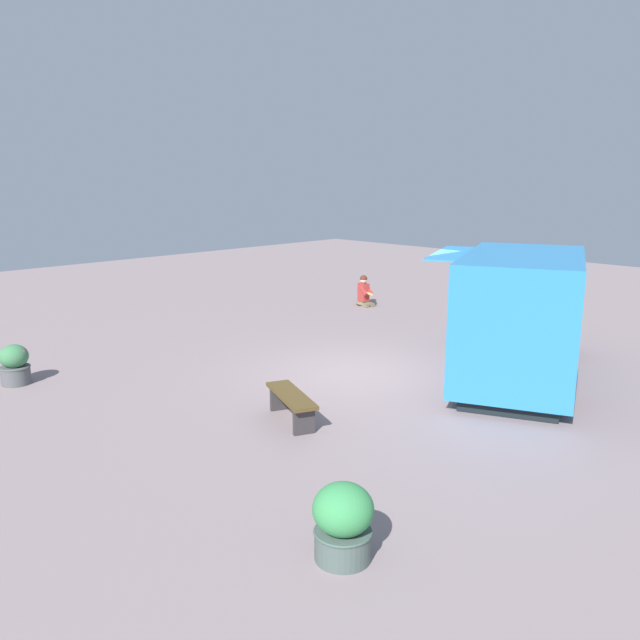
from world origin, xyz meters
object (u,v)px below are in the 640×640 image
Objects in this scene: planter_flowering_far at (343,521)px; plaza_bench at (291,401)px; person_customer at (364,293)px; planter_flowering_near at (15,365)px; food_truck at (523,316)px.

plaza_bench is at bearing -34.60° from planter_flowering_far.
person_customer is 9.72m from plaza_bench.
planter_flowering_far is (-8.36, -0.21, 0.04)m from planter_flowering_near.
planter_flowering_near is (6.51, 7.34, -0.83)m from food_truck.
planter_flowering_far is at bearing 104.54° from food_truck.
person_customer reaches higher than plaza_bench.
person_customer is at bearing -55.65° from plaza_bench.
food_truck reaches higher than planter_flowering_far.
food_truck is 9.85m from planter_flowering_near.
food_truck reaches higher than plaza_bench.
food_truck is 7.58m from person_customer.
food_truck is 7.00× the size of planter_flowering_far.
person_customer reaches higher than planter_flowering_near.
planter_flowering_near is 8.37m from planter_flowering_far.
food_truck is 7.41m from planter_flowering_far.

